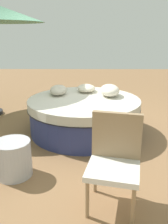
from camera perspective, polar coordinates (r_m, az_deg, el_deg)
ground_plane at (r=4.51m, az=-0.00°, el=-4.52°), size 16.00×16.00×0.00m
round_bed at (r=4.39m, az=-0.00°, el=-0.68°), size 2.02×2.02×0.62m
throw_pillow_0 at (r=4.51m, az=6.13°, el=5.17°), size 0.54×0.36×0.21m
throw_pillow_1 at (r=4.83m, az=0.53°, el=5.71°), size 0.48×0.36×0.14m
throw_pillow_2 at (r=4.63m, az=-6.13°, el=5.24°), size 0.52×0.32×0.17m
patio_chair at (r=2.52m, az=7.34°, el=-10.09°), size 0.60×0.62×0.98m
side_table at (r=3.22m, az=-16.47°, el=-10.57°), size 0.46×0.46×0.47m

